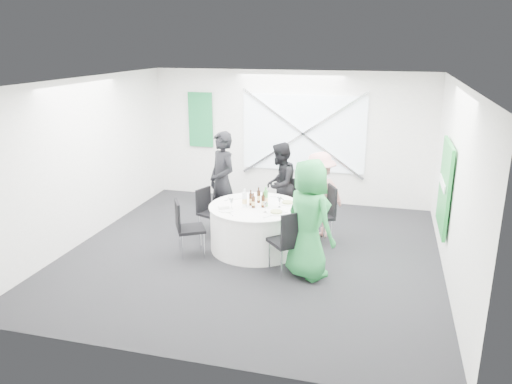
% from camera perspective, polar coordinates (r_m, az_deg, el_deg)
% --- Properties ---
extents(floor, '(6.00, 6.00, 0.00)m').
position_cam_1_polar(floor, '(8.34, -0.36, -6.97)').
color(floor, black).
rests_on(floor, ground).
extents(ceiling, '(6.00, 6.00, 0.00)m').
position_cam_1_polar(ceiling, '(7.65, -0.39, 12.57)').
color(ceiling, silver).
rests_on(ceiling, wall_back).
extents(wall_back, '(6.00, 0.00, 6.00)m').
position_cam_1_polar(wall_back, '(10.73, 3.87, 6.28)').
color(wall_back, silver).
rests_on(wall_back, floor).
extents(wall_front, '(6.00, 0.00, 6.00)m').
position_cam_1_polar(wall_front, '(5.19, -9.16, -5.76)').
color(wall_front, silver).
rests_on(wall_front, floor).
extents(wall_left, '(0.00, 6.00, 6.00)m').
position_cam_1_polar(wall_left, '(9.12, -18.92, 3.47)').
color(wall_left, silver).
rests_on(wall_left, floor).
extents(wall_right, '(0.00, 6.00, 6.00)m').
position_cam_1_polar(wall_right, '(7.68, 21.76, 0.75)').
color(wall_right, silver).
rests_on(wall_right, floor).
extents(window_panel, '(2.60, 0.03, 1.60)m').
position_cam_1_polar(window_panel, '(10.63, 5.43, 6.68)').
color(window_panel, white).
rests_on(window_panel, wall_back).
extents(window_brace_a, '(2.63, 0.05, 1.84)m').
position_cam_1_polar(window_brace_a, '(10.59, 5.40, 6.64)').
color(window_brace_a, silver).
rests_on(window_brace_a, window_panel).
extents(window_brace_b, '(2.63, 0.05, 1.84)m').
position_cam_1_polar(window_brace_b, '(10.59, 5.40, 6.64)').
color(window_brace_b, silver).
rests_on(window_brace_b, window_panel).
extents(green_banner, '(0.55, 0.04, 1.20)m').
position_cam_1_polar(green_banner, '(11.19, -6.36, 8.21)').
color(green_banner, '#156C39').
rests_on(green_banner, wall_back).
extents(green_sign, '(0.05, 1.20, 1.40)m').
position_cam_1_polar(green_sign, '(8.30, 20.77, 0.58)').
color(green_sign, '#18862F').
rests_on(green_sign, wall_right).
extents(banquet_table, '(1.56, 1.56, 0.76)m').
position_cam_1_polar(banquet_table, '(8.38, 0.00, -4.06)').
color(banquet_table, white).
rests_on(banquet_table, floor).
extents(chair_back, '(0.50, 0.51, 0.93)m').
position_cam_1_polar(chair_back, '(9.32, 3.22, -0.81)').
color(chair_back, black).
rests_on(chair_back, floor).
extents(chair_back_left, '(0.51, 0.51, 0.86)m').
position_cam_1_polar(chair_back_left, '(8.98, -5.51, -1.86)').
color(chair_back_left, black).
rests_on(chair_back_left, floor).
extents(chair_back_right, '(0.63, 0.63, 1.03)m').
position_cam_1_polar(chair_back_right, '(8.61, 7.73, -2.01)').
color(chair_back_right, black).
rests_on(chair_back_right, floor).
extents(chair_front_right, '(0.65, 0.65, 1.01)m').
position_cam_1_polar(chair_front_right, '(7.41, 3.87, -5.19)').
color(chair_front_right, black).
rests_on(chair_front_right, floor).
extents(chair_front_left, '(0.59, 0.59, 0.95)m').
position_cam_1_polar(chair_front_left, '(8.11, -8.08, -3.64)').
color(chair_front_left, black).
rests_on(chair_front_left, floor).
extents(person_man_back_left, '(0.79, 0.77, 1.84)m').
position_cam_1_polar(person_man_back_left, '(9.10, -3.87, 1.19)').
color(person_man_back_left, black).
rests_on(person_man_back_left, floor).
extents(person_man_back, '(0.51, 0.81, 1.59)m').
position_cam_1_polar(person_man_back, '(9.36, 2.75, 0.88)').
color(person_man_back, black).
rests_on(person_man_back, floor).
extents(person_woman_pink, '(1.06, 1.01, 1.55)m').
position_cam_1_polar(person_woman_pink, '(8.83, 7.21, -0.37)').
color(person_woman_pink, '#D9928C').
rests_on(person_woman_pink, floor).
extents(person_woman_green, '(1.04, 0.99, 1.79)m').
position_cam_1_polar(person_woman_green, '(7.29, 6.05, -3.12)').
color(person_woman_green, '#268E41').
rests_on(person_woman_green, floor).
extents(plate_back, '(0.29, 0.29, 0.01)m').
position_cam_1_polar(plate_back, '(8.73, 0.33, -0.47)').
color(plate_back, white).
rests_on(plate_back, banquet_table).
extents(plate_back_left, '(0.26, 0.26, 0.01)m').
position_cam_1_polar(plate_back_left, '(8.69, -2.35, -0.57)').
color(plate_back_left, white).
rests_on(plate_back_left, banquet_table).
extents(plate_back_right, '(0.27, 0.27, 0.04)m').
position_cam_1_polar(plate_back_right, '(8.36, 3.62, -1.25)').
color(plate_back_right, white).
rests_on(plate_back_right, banquet_table).
extents(plate_front_right, '(0.29, 0.29, 0.04)m').
position_cam_1_polar(plate_front_right, '(7.90, 2.33, -2.34)').
color(plate_front_right, white).
rests_on(plate_front_right, banquet_table).
extents(plate_front_left, '(0.25, 0.25, 0.01)m').
position_cam_1_polar(plate_front_left, '(8.03, -3.45, -2.10)').
color(plate_front_left, white).
rests_on(plate_front_left, banquet_table).
extents(napkin, '(0.20, 0.18, 0.05)m').
position_cam_1_polar(napkin, '(8.10, -3.72, -1.71)').
color(napkin, white).
rests_on(napkin, plate_front_left).
extents(beer_bottle_a, '(0.06, 0.06, 0.27)m').
position_cam_1_polar(beer_bottle_a, '(8.25, -0.59, -0.85)').
color(beer_bottle_a, '#37190A').
rests_on(beer_bottle_a, banquet_table).
extents(beer_bottle_b, '(0.06, 0.06, 0.27)m').
position_cam_1_polar(beer_bottle_b, '(8.38, 0.30, -0.53)').
color(beer_bottle_b, '#37190A').
rests_on(beer_bottle_b, banquet_table).
extents(beer_bottle_c, '(0.06, 0.06, 0.26)m').
position_cam_1_polar(beer_bottle_c, '(8.15, 0.81, -1.10)').
color(beer_bottle_c, '#37190A').
rests_on(beer_bottle_c, banquet_table).
extents(beer_bottle_d, '(0.06, 0.06, 0.25)m').
position_cam_1_polar(beer_bottle_d, '(8.13, -0.30, -1.16)').
color(beer_bottle_d, '#37190A').
rests_on(beer_bottle_d, banquet_table).
extents(green_water_bottle, '(0.08, 0.08, 0.33)m').
position_cam_1_polar(green_water_bottle, '(8.20, 1.11, -0.75)').
color(green_water_bottle, green).
rests_on(green_water_bottle, banquet_table).
extents(clear_water_bottle, '(0.08, 0.08, 0.30)m').
position_cam_1_polar(clear_water_bottle, '(8.17, -1.32, -0.89)').
color(clear_water_bottle, white).
rests_on(clear_water_bottle, banquet_table).
extents(wine_glass_a, '(0.07, 0.07, 0.17)m').
position_cam_1_polar(wine_glass_a, '(7.91, 1.06, -1.48)').
color(wine_glass_a, white).
rests_on(wine_glass_a, banquet_table).
extents(wine_glass_b, '(0.07, 0.07, 0.17)m').
position_cam_1_polar(wine_glass_b, '(8.49, 1.22, -0.16)').
color(wine_glass_b, white).
rests_on(wine_glass_b, banquet_table).
extents(wine_glass_c, '(0.07, 0.07, 0.17)m').
position_cam_1_polar(wine_glass_c, '(8.10, -2.83, -1.04)').
color(wine_glass_c, white).
rests_on(wine_glass_c, banquet_table).
extents(wine_glass_d, '(0.07, 0.07, 0.17)m').
position_cam_1_polar(wine_glass_d, '(8.16, 2.70, -0.90)').
color(wine_glass_d, white).
rests_on(wine_glass_d, banquet_table).
extents(fork_a, '(0.11, 0.12, 0.01)m').
position_cam_1_polar(fork_a, '(7.73, 1.29, -2.87)').
color(fork_a, silver).
rests_on(fork_a, banquet_table).
extents(knife_a, '(0.11, 0.12, 0.01)m').
position_cam_1_polar(knife_a, '(7.91, 3.21, -2.42)').
color(knife_a, silver).
rests_on(knife_a, banquet_table).
extents(fork_b, '(0.15, 0.02, 0.01)m').
position_cam_1_polar(fork_b, '(8.72, 2.02, -0.55)').
color(fork_b, silver).
rests_on(fork_b, banquet_table).
extents(knife_b, '(0.15, 0.02, 0.01)m').
position_cam_1_polar(knife_b, '(8.79, -0.32, -0.38)').
color(knife_b, silver).
rests_on(knife_b, banquet_table).
extents(fork_c, '(0.10, 0.13, 0.01)m').
position_cam_1_polar(fork_c, '(8.23, -4.00, -1.66)').
color(fork_c, silver).
rests_on(fork_c, banquet_table).
extents(knife_c, '(0.12, 0.12, 0.01)m').
position_cam_1_polar(knife_c, '(7.86, -2.89, -2.54)').
color(knife_c, silver).
rests_on(knife_c, banquet_table).
extents(fork_d, '(0.10, 0.13, 0.01)m').
position_cam_1_polar(fork_d, '(8.30, 3.97, -1.49)').
color(fork_d, silver).
rests_on(fork_d, banquet_table).
extents(knife_d, '(0.10, 0.13, 0.01)m').
position_cam_1_polar(knife_d, '(8.59, 3.04, -0.82)').
color(knife_d, silver).
rests_on(knife_d, banquet_table).
extents(fork_e, '(0.09, 0.13, 0.01)m').
position_cam_1_polar(fork_e, '(8.75, -1.61, -0.49)').
color(fork_e, silver).
rests_on(fork_e, banquet_table).
extents(knife_e, '(0.10, 0.13, 0.01)m').
position_cam_1_polar(knife_e, '(8.55, -3.29, -0.93)').
color(knife_e, silver).
rests_on(knife_e, banquet_table).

